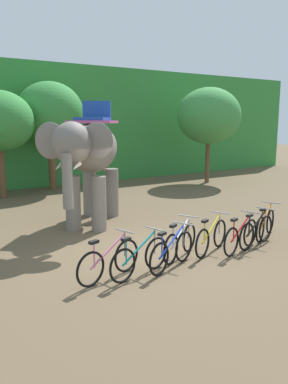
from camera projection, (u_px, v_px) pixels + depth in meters
The scene contains 13 objects.
ground_plane at pixel (149, 253), 9.32m from camera, with size 80.00×80.00×0.00m, color brown.
foliage_hedge at pixel (6, 125), 20.10m from camera, with size 36.00×6.00×5.90m, color #338438.
tree_center at pixel (50, 114), 17.32m from camera, with size 3.02×3.02×4.91m.
tree_right at pixel (209, 116), 19.41m from camera, with size 3.23×3.23×4.83m.
elephant at pixel (90, 153), 11.43m from camera, with size 3.51×3.83×3.78m.
bike_pink at pixel (109, 261), 7.72m from camera, with size 1.65×0.65×0.92m.
bike_teal at pixel (140, 258), 7.89m from camera, with size 1.67×0.61×0.92m.
bike_blue at pixel (172, 251), 8.29m from camera, with size 1.61×0.74×0.92m.
bike_white at pixel (180, 242), 8.91m from camera, with size 1.55×0.85×0.92m.
bike_yellow at pixel (211, 237), 9.30m from camera, with size 1.59×0.78×0.92m.
bike_red at pixel (241, 236), 9.38m from camera, with size 1.65×0.65×0.92m.
bike_black at pixel (256, 231), 9.77m from camera, with size 1.67×0.59×0.92m.
bike_orange at pixel (265, 224), 10.46m from camera, with size 1.57×0.82×0.92m.
Camera 1 is at (-4.90, -7.43, 3.16)m, focal length 35.90 mm.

